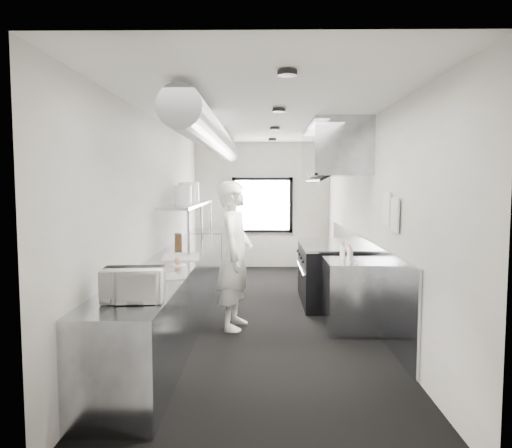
{
  "coord_description": "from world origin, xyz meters",
  "views": [
    {
      "loc": [
        0.0,
        -6.96,
        1.91
      ],
      "look_at": [
        -0.09,
        -0.2,
        1.33
      ],
      "focal_mm": 34.31,
      "sensor_mm": 36.0,
      "label": 1
    }
  ],
  "objects_px": {
    "plate_stack_d": "(193,192)",
    "squeeze_bottle_c": "(349,254)",
    "far_work_table": "(208,252)",
    "microwave": "(133,285)",
    "range": "(328,273)",
    "line_cook": "(235,255)",
    "bottle_station": "(351,295)",
    "deli_tub_a": "(111,291)",
    "cutting_board": "(181,257)",
    "plate_stack_c": "(191,193)",
    "squeeze_bottle_a": "(350,257)",
    "squeeze_bottle_e": "(342,251)",
    "pass_shelf": "(189,205)",
    "knife_block": "(178,241)",
    "plate_stack_a": "(183,195)",
    "squeeze_bottle_b": "(350,255)",
    "small_plate": "(178,265)",
    "exhaust_hood": "(333,151)",
    "squeeze_bottle_d": "(343,252)",
    "deli_tub_b": "(123,283)",
    "prep_counter": "(177,291)",
    "plate_stack_b": "(187,193)"
  },
  "relations": [
    {
      "from": "plate_stack_d",
      "to": "squeeze_bottle_c",
      "type": "xyz_separation_m",
      "value": [
        2.35,
        -2.29,
        -0.76
      ]
    },
    {
      "from": "far_work_table",
      "to": "microwave",
      "type": "bearing_deg",
      "value": -89.45
    },
    {
      "from": "range",
      "to": "line_cook",
      "type": "xyz_separation_m",
      "value": [
        -1.39,
        -1.36,
        0.49
      ]
    },
    {
      "from": "bottle_station",
      "to": "deli_tub_a",
      "type": "bearing_deg",
      "value": -140.59
    },
    {
      "from": "cutting_board",
      "to": "plate_stack_c",
      "type": "xyz_separation_m",
      "value": [
        -0.08,
        1.53,
        0.82
      ]
    },
    {
      "from": "cutting_board",
      "to": "squeeze_bottle_a",
      "type": "distance_m",
      "value": 2.24
    },
    {
      "from": "bottle_station",
      "to": "squeeze_bottle_e",
      "type": "relative_size",
      "value": 5.03
    },
    {
      "from": "pass_shelf",
      "to": "knife_block",
      "type": "height_order",
      "value": "pass_shelf"
    },
    {
      "from": "line_cook",
      "to": "far_work_table",
      "type": "bearing_deg",
      "value": 19.78
    },
    {
      "from": "plate_stack_c",
      "to": "squeeze_bottle_a",
      "type": "xyz_separation_m",
      "value": [
        2.26,
        -2.04,
        -0.74
      ]
    },
    {
      "from": "plate_stack_a",
      "to": "squeeze_bottle_e",
      "type": "distance_m",
      "value": 2.49
    },
    {
      "from": "squeeze_bottle_c",
      "to": "plate_stack_a",
      "type": "bearing_deg",
      "value": 156.92
    },
    {
      "from": "bottle_station",
      "to": "plate_stack_d",
      "type": "height_order",
      "value": "plate_stack_d"
    },
    {
      "from": "knife_block",
      "to": "squeeze_bottle_b",
      "type": "bearing_deg",
      "value": -43.6
    },
    {
      "from": "small_plate",
      "to": "plate_stack_c",
      "type": "distance_m",
      "value": 2.35
    },
    {
      "from": "line_cook",
      "to": "squeeze_bottle_e",
      "type": "bearing_deg",
      "value": -72.27
    },
    {
      "from": "cutting_board",
      "to": "plate_stack_c",
      "type": "relative_size",
      "value": 1.91
    },
    {
      "from": "exhaust_hood",
      "to": "pass_shelf",
      "type": "distance_m",
      "value": 2.46
    },
    {
      "from": "far_work_table",
      "to": "plate_stack_c",
      "type": "xyz_separation_m",
      "value": [
        -0.02,
        -2.13,
        1.29
      ]
    },
    {
      "from": "plate_stack_a",
      "to": "squeeze_bottle_e",
      "type": "xyz_separation_m",
      "value": [
        2.27,
        -0.73,
        -0.73
      ]
    },
    {
      "from": "plate_stack_c",
      "to": "squeeze_bottle_d",
      "type": "distance_m",
      "value": 2.86
    },
    {
      "from": "exhaust_hood",
      "to": "knife_block",
      "type": "height_order",
      "value": "exhaust_hood"
    },
    {
      "from": "cutting_board",
      "to": "squeeze_bottle_e",
      "type": "height_order",
      "value": "squeeze_bottle_e"
    },
    {
      "from": "deli_tub_b",
      "to": "squeeze_bottle_d",
      "type": "relative_size",
      "value": 0.82
    },
    {
      "from": "plate_stack_a",
      "to": "plate_stack_c",
      "type": "height_order",
      "value": "plate_stack_c"
    },
    {
      "from": "line_cook",
      "to": "squeeze_bottle_a",
      "type": "height_order",
      "value": "line_cook"
    },
    {
      "from": "prep_counter",
      "to": "range",
      "type": "bearing_deg",
      "value": 28.74
    },
    {
      "from": "line_cook",
      "to": "knife_block",
      "type": "relative_size",
      "value": 8.68
    },
    {
      "from": "cutting_board",
      "to": "plate_stack_d",
      "type": "distance_m",
      "value": 2.25
    },
    {
      "from": "far_work_table",
      "to": "plate_stack_b",
      "type": "relative_size",
      "value": 3.55
    },
    {
      "from": "squeeze_bottle_c",
      "to": "cutting_board",
      "type": "bearing_deg",
      "value": 174.71
    },
    {
      "from": "line_cook",
      "to": "small_plate",
      "type": "relative_size",
      "value": 10.69
    },
    {
      "from": "deli_tub_a",
      "to": "small_plate",
      "type": "height_order",
      "value": "deli_tub_a"
    },
    {
      "from": "pass_shelf",
      "to": "squeeze_bottle_a",
      "type": "bearing_deg",
      "value": -40.91
    },
    {
      "from": "deli_tub_a",
      "to": "cutting_board",
      "type": "bearing_deg",
      "value": 83.93
    },
    {
      "from": "deli_tub_a",
      "to": "small_plate",
      "type": "bearing_deg",
      "value": 78.84
    },
    {
      "from": "range",
      "to": "cutting_board",
      "type": "distance_m",
      "value": 2.46
    },
    {
      "from": "exhaust_hood",
      "to": "plate_stack_d",
      "type": "height_order",
      "value": "exhaust_hood"
    },
    {
      "from": "line_cook",
      "to": "squeeze_bottle_c",
      "type": "distance_m",
      "value": 1.48
    },
    {
      "from": "exhaust_hood",
      "to": "bottle_station",
      "type": "height_order",
      "value": "exhaust_hood"
    },
    {
      "from": "deli_tub_b",
      "to": "plate_stack_c",
      "type": "bearing_deg",
      "value": 87.54
    },
    {
      "from": "plate_stack_d",
      "to": "squeeze_bottle_e",
      "type": "height_order",
      "value": "plate_stack_d"
    },
    {
      "from": "line_cook",
      "to": "plate_stack_b",
      "type": "distance_m",
      "value": 1.81
    },
    {
      "from": "range",
      "to": "knife_block",
      "type": "bearing_deg",
      "value": -174.14
    },
    {
      "from": "plate_stack_b",
      "to": "squeeze_bottle_a",
      "type": "height_order",
      "value": "plate_stack_b"
    },
    {
      "from": "prep_counter",
      "to": "bottle_station",
      "type": "height_order",
      "value": "same"
    },
    {
      "from": "prep_counter",
      "to": "squeeze_bottle_c",
      "type": "relative_size",
      "value": 36.26
    },
    {
      "from": "exhaust_hood",
      "to": "prep_counter",
      "type": "xyz_separation_m",
      "value": [
        -2.25,
        -1.2,
        -1.94
      ]
    },
    {
      "from": "line_cook",
      "to": "plate_stack_c",
      "type": "distance_m",
      "value": 2.06
    },
    {
      "from": "squeeze_bottle_d",
      "to": "plate_stack_b",
      "type": "bearing_deg",
      "value": 150.63
    }
  ]
}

